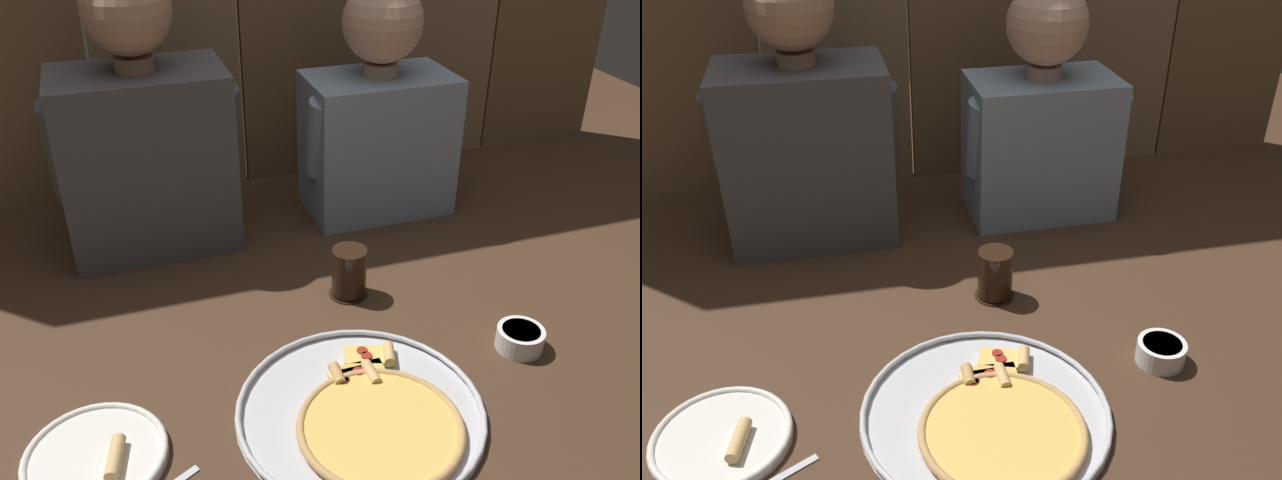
% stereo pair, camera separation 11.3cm
% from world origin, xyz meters
% --- Properties ---
extents(ground_plane, '(3.20, 3.20, 0.00)m').
position_xyz_m(ground_plane, '(0.00, 0.00, 0.00)').
color(ground_plane, '#422B1C').
extents(pizza_tray, '(0.41, 0.41, 0.03)m').
position_xyz_m(pizza_tray, '(-0.02, -0.18, 0.01)').
color(pizza_tray, silver).
rests_on(pizza_tray, ground).
extents(dinner_plate, '(0.22, 0.22, 0.03)m').
position_xyz_m(dinner_plate, '(-0.45, -0.13, 0.01)').
color(dinner_plate, white).
rests_on(dinner_plate, ground).
extents(drinking_glass, '(0.08, 0.08, 0.11)m').
position_xyz_m(drinking_glass, '(0.07, 0.16, 0.05)').
color(drinking_glass, black).
rests_on(drinking_glass, ground).
extents(dipping_bowl, '(0.09, 0.09, 0.04)m').
position_xyz_m(dipping_bowl, '(0.32, -0.10, 0.02)').
color(dipping_bowl, white).
rests_on(dipping_bowl, ground).
extents(diner_left, '(0.40, 0.23, 0.63)m').
position_xyz_m(diner_left, '(-0.28, 0.51, 0.28)').
color(diner_left, '#4C4C51').
rests_on(diner_left, ground).
extents(diner_right, '(0.38, 0.22, 0.57)m').
position_xyz_m(diner_right, '(0.28, 0.51, 0.26)').
color(diner_right, '#849EB7').
rests_on(diner_right, ground).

